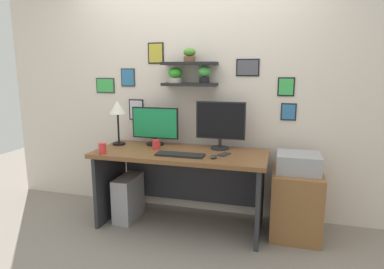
% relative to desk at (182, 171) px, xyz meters
% --- Properties ---
extents(ground_plane, '(8.00, 8.00, 0.00)m').
position_rel_desk_xyz_m(ground_plane, '(0.00, -0.06, -0.54)').
color(ground_plane, gray).
extents(back_wall_assembly, '(4.40, 0.24, 2.70)m').
position_rel_desk_xyz_m(back_wall_assembly, '(-0.00, 0.38, 0.81)').
color(back_wall_assembly, beige).
rests_on(back_wall_assembly, ground).
extents(desk, '(1.64, 0.68, 0.75)m').
position_rel_desk_xyz_m(desk, '(0.00, 0.00, 0.00)').
color(desk, brown).
rests_on(desk, ground).
extents(monitor_left, '(0.50, 0.18, 0.39)m').
position_rel_desk_xyz_m(monitor_left, '(-0.34, 0.16, 0.41)').
color(monitor_left, black).
rests_on(monitor_left, desk).
extents(monitor_right, '(0.49, 0.18, 0.47)m').
position_rel_desk_xyz_m(monitor_right, '(0.34, 0.16, 0.46)').
color(monitor_right, black).
rests_on(monitor_right, desk).
extents(keyboard, '(0.44, 0.14, 0.02)m').
position_rel_desk_xyz_m(keyboard, '(0.04, -0.21, 0.22)').
color(keyboard, black).
rests_on(keyboard, desk).
extents(computer_mouse, '(0.06, 0.09, 0.03)m').
position_rel_desk_xyz_m(computer_mouse, '(0.35, -0.21, 0.22)').
color(computer_mouse, '#2D2D33').
rests_on(computer_mouse, desk).
extents(desk_lamp, '(0.17, 0.17, 0.46)m').
position_rel_desk_xyz_m(desk_lamp, '(-0.71, 0.06, 0.57)').
color(desk_lamp, black).
rests_on(desk_lamp, desk).
extents(cell_phone, '(0.12, 0.16, 0.01)m').
position_rel_desk_xyz_m(cell_phone, '(0.42, -0.07, 0.21)').
color(cell_phone, '#2D2D33').
rests_on(cell_phone, desk).
extents(coffee_mug, '(0.08, 0.08, 0.09)m').
position_rel_desk_xyz_m(coffee_mug, '(-0.26, -0.01, 0.25)').
color(coffee_mug, red).
rests_on(coffee_mug, desk).
extents(pen_cup, '(0.07, 0.07, 0.10)m').
position_rel_desk_xyz_m(pen_cup, '(-0.68, -0.32, 0.26)').
color(pen_cup, red).
rests_on(pen_cup, desk).
extents(drawer_cabinet, '(0.44, 0.50, 0.61)m').
position_rel_desk_xyz_m(drawer_cabinet, '(1.08, 0.04, -0.24)').
color(drawer_cabinet, brown).
rests_on(drawer_cabinet, ground).
extents(printer, '(0.38, 0.34, 0.17)m').
position_rel_desk_xyz_m(printer, '(1.08, 0.04, 0.15)').
color(printer, '#9E9EA3').
rests_on(printer, drawer_cabinet).
extents(computer_tower_left, '(0.18, 0.40, 0.45)m').
position_rel_desk_xyz_m(computer_tower_left, '(-0.57, -0.05, -0.32)').
color(computer_tower_left, '#99999E').
rests_on(computer_tower_left, ground).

